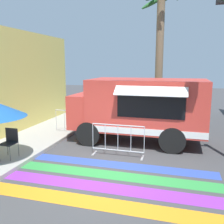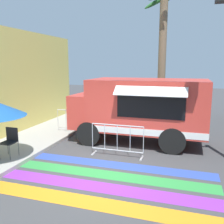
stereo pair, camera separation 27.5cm
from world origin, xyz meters
TOP-DOWN VIEW (x-y plane):
  - ground_plane at (0.00, 0.00)m, footprint 60.00×60.00m
  - crosswalk_painted at (0.00, -0.32)m, footprint 6.40×2.84m
  - food_truck at (0.28, 3.48)m, footprint 5.34×2.79m
  - folding_chair at (-3.35, 0.24)m, footprint 0.46×0.46m
  - barricade_front at (-0.04, 1.62)m, footprint 1.86×0.44m
  - barricade_side at (-2.69, 3.72)m, footprint 1.69×0.44m
  - palm_tree at (0.76, 7.21)m, footprint 2.34×2.46m

SIDE VIEW (x-z plane):
  - ground_plane at x=0.00m, z-range 0.00..0.00m
  - crosswalk_painted at x=0.00m, z-range 0.00..0.01m
  - barricade_side at x=-2.69m, z-range -0.02..1.11m
  - barricade_front at x=-0.04m, z-range -0.01..1.12m
  - folding_chair at x=-3.35m, z-range 0.23..1.19m
  - food_truck at x=0.28m, z-range 0.19..2.77m
  - palm_tree at x=0.76m, z-range 1.19..8.30m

